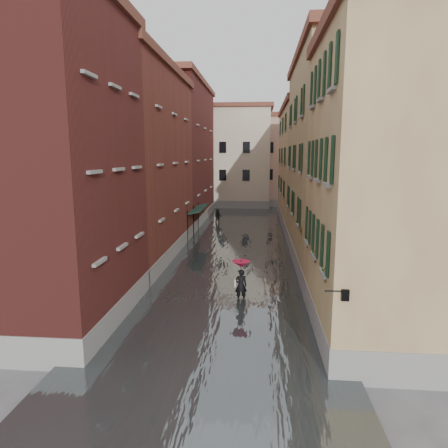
% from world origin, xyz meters
% --- Properties ---
extents(ground, '(120.00, 120.00, 0.00)m').
position_xyz_m(ground, '(0.00, 0.00, 0.00)').
color(ground, '#535255').
rests_on(ground, ground).
extents(floodwater, '(10.00, 60.00, 0.20)m').
position_xyz_m(floodwater, '(0.00, 13.00, 0.10)').
color(floodwater, '#474D4F').
rests_on(floodwater, ground).
extents(building_left_near, '(6.00, 8.00, 13.00)m').
position_xyz_m(building_left_near, '(-7.00, -2.00, 6.50)').
color(building_left_near, maroon).
rests_on(building_left_near, ground).
extents(building_left_mid, '(6.00, 14.00, 12.50)m').
position_xyz_m(building_left_mid, '(-7.00, 9.00, 6.25)').
color(building_left_mid, maroon).
rests_on(building_left_mid, ground).
extents(building_left_far, '(6.00, 16.00, 14.00)m').
position_xyz_m(building_left_far, '(-7.00, 24.00, 7.00)').
color(building_left_far, maroon).
rests_on(building_left_far, ground).
extents(building_right_near, '(6.00, 8.00, 11.50)m').
position_xyz_m(building_right_near, '(7.00, -2.00, 5.75)').
color(building_right_near, '#99734F').
rests_on(building_right_near, ground).
extents(building_right_mid, '(6.00, 14.00, 13.00)m').
position_xyz_m(building_right_mid, '(7.00, 9.00, 6.50)').
color(building_right_mid, '#9D855F').
rests_on(building_right_mid, ground).
extents(building_right_far, '(6.00, 16.00, 11.50)m').
position_xyz_m(building_right_far, '(7.00, 24.00, 5.75)').
color(building_right_far, '#99734F').
rests_on(building_right_far, ground).
extents(building_end_cream, '(12.00, 9.00, 13.00)m').
position_xyz_m(building_end_cream, '(-3.00, 38.00, 6.50)').
color(building_end_cream, beige).
rests_on(building_end_cream, ground).
extents(building_end_pink, '(10.00, 9.00, 12.00)m').
position_xyz_m(building_end_pink, '(6.00, 40.00, 6.00)').
color(building_end_pink, tan).
rests_on(building_end_pink, ground).
extents(awning_near, '(1.09, 3.05, 2.80)m').
position_xyz_m(awning_near, '(-3.49, 14.63, 2.47)').
color(awning_near, black).
rests_on(awning_near, ground).
extents(awning_far, '(1.09, 2.82, 2.80)m').
position_xyz_m(awning_far, '(-3.49, 17.37, 2.46)').
color(awning_far, black).
rests_on(awning_far, ground).
extents(wall_lantern, '(0.71, 0.22, 0.35)m').
position_xyz_m(wall_lantern, '(4.33, -6.00, 3.01)').
color(wall_lantern, black).
rests_on(wall_lantern, ground).
extents(window_planters, '(0.59, 10.72, 0.84)m').
position_xyz_m(window_planters, '(4.12, 0.47, 3.51)').
color(window_planters, brown).
rests_on(window_planters, ground).
extents(pedestrian_main, '(0.94, 0.94, 2.06)m').
position_xyz_m(pedestrian_main, '(0.88, 0.96, 1.25)').
color(pedestrian_main, black).
rests_on(pedestrian_main, ground).
extents(pedestrian_far, '(0.82, 0.66, 1.62)m').
position_xyz_m(pedestrian_far, '(-2.47, 22.47, 0.81)').
color(pedestrian_far, black).
rests_on(pedestrian_far, ground).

